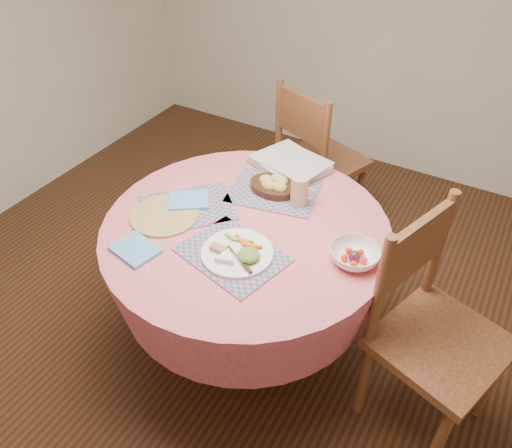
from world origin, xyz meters
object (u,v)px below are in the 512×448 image
(dining_table, at_px, (246,259))
(fruit_bowl, at_px, (355,256))
(latte_mug, at_px, (300,190))
(dinner_plate, at_px, (238,253))
(chair_back, at_px, (316,157))
(chair_right, at_px, (431,327))
(wicker_trivet, at_px, (164,215))
(bread_bowl, at_px, (274,184))

(dining_table, relative_size, fruit_bowl, 4.84)
(latte_mug, bearing_deg, dinner_plate, -97.39)
(chair_back, bearing_deg, chair_right, 154.78)
(dinner_plate, relative_size, fruit_bowl, 1.13)
(wicker_trivet, xyz_separation_m, bread_bowl, (0.32, 0.41, 0.03))
(chair_right, bearing_deg, latte_mug, 91.86)
(dining_table, bearing_deg, wicker_trivet, -160.12)
(bread_bowl, bearing_deg, chair_back, 97.96)
(dining_table, distance_m, bread_bowl, 0.37)
(latte_mug, bearing_deg, chair_right, -16.57)
(dining_table, height_order, latte_mug, latte_mug)
(dinner_plate, bearing_deg, latte_mug, 82.61)
(chair_right, height_order, wicker_trivet, chair_right)
(chair_back, bearing_deg, bread_bowl, 118.48)
(chair_back, height_order, wicker_trivet, chair_back)
(dining_table, bearing_deg, fruit_bowl, 2.84)
(chair_right, xyz_separation_m, chair_back, (-0.94, 0.97, -0.02))
(dining_table, xyz_separation_m, chair_right, (0.82, 0.05, -0.02))
(chair_back, relative_size, fruit_bowl, 3.84)
(wicker_trivet, relative_size, latte_mug, 2.17)
(wicker_trivet, distance_m, dinner_plate, 0.42)
(chair_right, bearing_deg, dining_table, 111.65)
(dinner_plate, distance_m, fruit_bowl, 0.46)
(dinner_plate, xyz_separation_m, bread_bowl, (-0.09, 0.47, 0.02))
(dining_table, relative_size, latte_mug, 8.99)
(dinner_plate, height_order, fruit_bowl, fruit_bowl)
(dining_table, xyz_separation_m, fruit_bowl, (0.48, 0.02, 0.22))
(chair_back, height_order, bread_bowl, chair_back)
(wicker_trivet, height_order, bread_bowl, bread_bowl)
(bread_bowl, relative_size, latte_mug, 1.67)
(dinner_plate, bearing_deg, dining_table, 111.80)
(latte_mug, bearing_deg, dining_table, -116.96)
(latte_mug, xyz_separation_m, fruit_bowl, (0.35, -0.23, -0.04))
(dinner_plate, bearing_deg, chair_back, 99.20)
(chair_back, bearing_deg, fruit_bowl, 141.72)
(fruit_bowl, bearing_deg, chair_right, 3.75)
(chair_right, distance_m, bread_bowl, 0.91)
(latte_mug, bearing_deg, bread_bowl, 167.55)
(chair_back, xyz_separation_m, dinner_plate, (0.19, -1.20, 0.26))
(chair_right, distance_m, chair_back, 1.35)
(chair_right, bearing_deg, wicker_trivet, 116.72)
(dining_table, relative_size, chair_back, 1.26)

